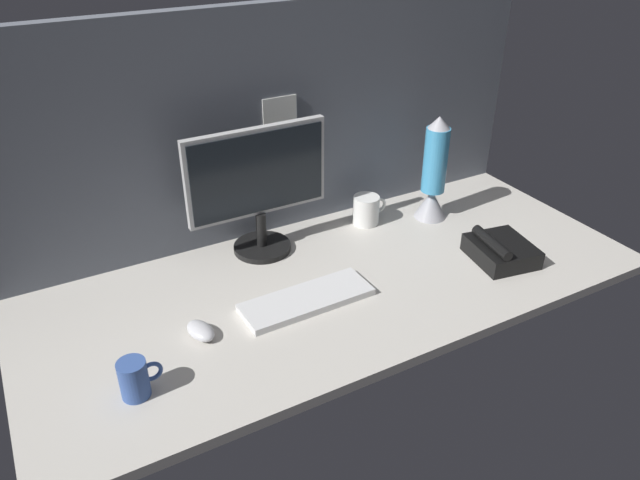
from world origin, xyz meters
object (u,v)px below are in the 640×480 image
mouse (201,331)px  desk_phone (500,250)px  monitor (258,185)px  mug_ceramic_white (367,210)px  mug_ceramic_blue (135,379)px  keyboard (307,300)px  lava_lamp (434,177)px

mouse → desk_phone: (92.79, -9.27, 1.49)cm
monitor → mug_ceramic_white: bearing=-2.5°
mouse → mug_ceramic_white: bearing=10.7°
desk_phone → mug_ceramic_white: bearing=120.5°
mug_ceramic_white → mug_ceramic_blue: size_ratio=1.23×
mouse → mug_ceramic_white: (69.52, 30.31, 3.26)cm
keyboard → desk_phone: desk_phone is taller
keyboard → mug_ceramic_white: 49.86cm
mouse → mug_ceramic_blue: mug_ceramic_blue is taller
mouse → mug_ceramic_blue: (-19.56, -12.79, 3.08)cm
mouse → desk_phone: desk_phone is taller
monitor → mug_ceramic_white: (38.22, -1.66, -17.44)cm
mouse → desk_phone: 93.27cm
mug_ceramic_blue → desk_phone: bearing=1.8°
monitor → mug_ceramic_white: monitor is taller
keyboard → lava_lamp: lava_lamp is taller
monitor → lava_lamp: monitor is taller
mouse → desk_phone: size_ratio=0.45×
mouse → mug_ceramic_blue: size_ratio=0.96×
keyboard → lava_lamp: (60.96, 23.83, 14.17)cm
mouse → monitor: bearing=32.8°
keyboard → lava_lamp: bearing=20.4°
monitor → mouse: monitor is taller
keyboard → mug_ceramic_blue: bearing=-167.0°
monitor → lava_lamp: (60.09, -8.53, -7.23)cm
keyboard → mug_ceramic_blue: (-49.99, -12.40, 3.78)cm
mug_ceramic_white → desk_phone: (23.27, -39.58, -1.77)cm
monitor → keyboard: bearing=-91.5°
keyboard → desk_phone: (62.36, -8.88, 2.19)cm
mug_ceramic_white → mug_ceramic_blue: bearing=-154.2°
mouse → lava_lamp: size_ratio=0.27×
mug_ceramic_blue → desk_phone: mug_ceramic_blue is taller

